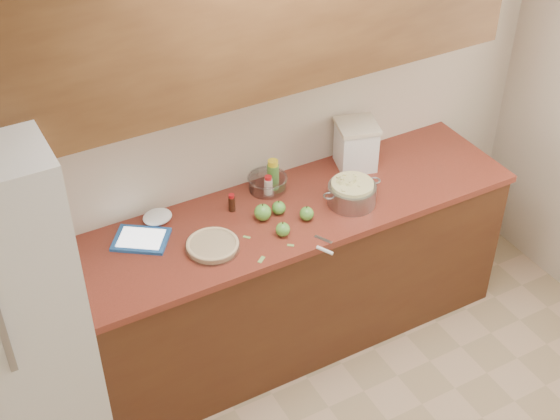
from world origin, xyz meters
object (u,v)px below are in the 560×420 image
pie (213,246)px  flour_canister (356,145)px  tablet (141,239)px  colander (352,193)px

pie → flour_canister: flour_canister is taller
flour_canister → tablet: (-1.29, -0.05, -0.13)m
pie → colander: colander is taller
pie → flour_canister: (1.01, 0.28, 0.11)m
colander → tablet: colander is taller
pie → tablet: size_ratio=0.81×
pie → colander: 0.80m
pie → colander: (0.80, -0.01, 0.04)m
colander → pie: bearing=179.5°
flour_canister → tablet: flour_canister is taller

